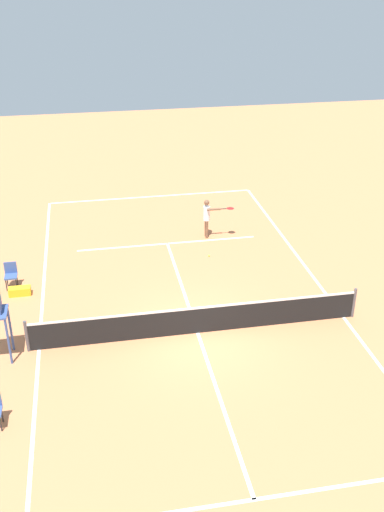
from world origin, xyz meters
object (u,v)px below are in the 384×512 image
object	(u,v)px
tennis_ball	(209,256)
player_serving	(208,215)
equipment_bag	(20,291)
courtside_chair_mid	(11,274)

from	to	relation	value
tennis_ball	player_serving	bearing A→B (deg)	-100.07
player_serving	equipment_bag	bearing A→B (deg)	-62.81
player_serving	tennis_ball	size ratio (longest dim) A/B	24.80
tennis_ball	courtside_chair_mid	xyz separation A→B (m)	(7.51, 1.06, 0.50)
equipment_bag	courtside_chair_mid	bearing A→B (deg)	-63.89
courtside_chair_mid	equipment_bag	xyz separation A→B (m)	(-0.30, 0.62, -0.38)
tennis_ball	equipment_bag	bearing A→B (deg)	13.16
tennis_ball	courtside_chair_mid	distance (m)	7.60
tennis_ball	courtside_chair_mid	size ratio (longest dim) A/B	0.07
courtside_chair_mid	tennis_ball	bearing A→B (deg)	-171.94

